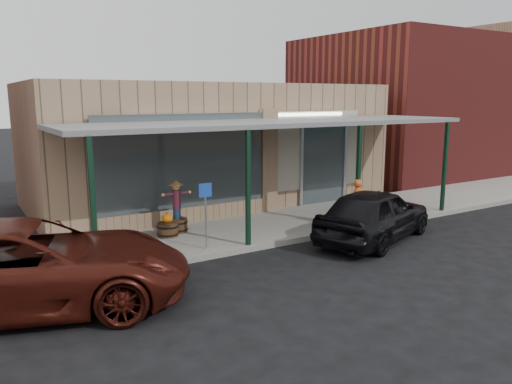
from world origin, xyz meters
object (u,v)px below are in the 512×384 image
barrel_scarecrow (177,214)px  car_maroon (27,266)px  parked_sedan (374,214)px  handicap_sign (206,207)px  barrel_pumpkin (168,228)px

barrel_scarecrow → car_maroon: (-4.12, -2.98, 0.17)m
parked_sedan → car_maroon: 8.42m
handicap_sign → parked_sedan: handicap_sign is taller
handicap_sign → parked_sedan: bearing=-16.7°
car_maroon → parked_sedan: bearing=-72.7°
barrel_pumpkin → car_maroon: (-3.73, -2.68, 0.42)m
barrel_pumpkin → parked_sedan: (4.70, -2.77, 0.34)m
barrel_scarecrow → parked_sedan: bearing=-23.7°
barrel_pumpkin → parked_sedan: bearing=-30.5°
handicap_sign → parked_sedan: size_ratio=0.36×
parked_sedan → handicap_sign: bearing=54.4°
barrel_pumpkin → handicap_sign: handicap_sign is taller
parked_sedan → car_maroon: car_maroon is taller
handicap_sign → parked_sedan: (4.33, -1.24, -0.47)m
barrel_scarecrow → parked_sedan: 5.29m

